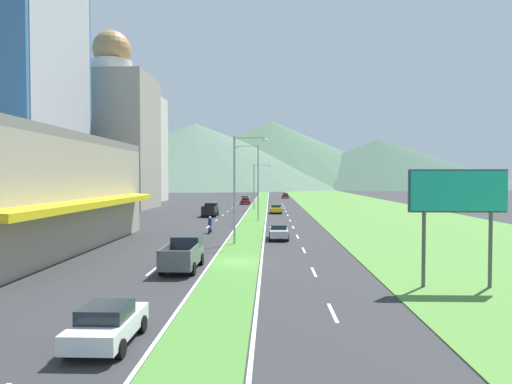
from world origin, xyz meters
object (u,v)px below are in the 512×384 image
(car_0, at_px, (246,201))
(motorcycle_rider, at_px, (210,226))
(car_5, at_px, (245,199))
(pickup_truck_0, at_px, (210,210))
(car_3, at_px, (107,324))
(car_4, at_px, (279,232))
(street_lamp_far, at_px, (256,183))
(billboard_roadside, at_px, (458,197))
(car_2, at_px, (276,209))
(pickup_truck_1, at_px, (183,254))
(street_lamp_mid, at_px, (256,177))
(street_lamp_near, at_px, (238,182))
(car_1, at_px, (285,196))

(car_0, relative_size, motorcycle_rider, 2.20)
(car_5, height_order, pickup_truck_0, pickup_truck_0)
(car_3, bearing_deg, car_4, -13.39)
(street_lamp_far, height_order, billboard_roadside, street_lamp_far)
(car_0, bearing_deg, pickup_truck_0, 173.39)
(car_2, distance_m, car_4, 31.84)
(car_5, bearing_deg, car_4, -173.91)
(street_lamp_far, bearing_deg, billboard_roadside, -78.11)
(car_0, xyz_separation_m, pickup_truck_1, (-0.10, -71.95, 0.23))
(car_3, distance_m, motorcycle_rider, 32.21)
(street_lamp_mid, xyz_separation_m, pickup_truck_0, (-7.18, 7.16, -5.00))
(car_0, xyz_separation_m, pickup_truck_0, (-3.68, -31.80, 0.23))
(billboard_roadside, distance_m, pickup_truck_1, 16.73)
(street_lamp_near, distance_m, motorcycle_rider, 10.12)
(street_lamp_near, distance_m, pickup_truck_0, 30.49)
(car_1, bearing_deg, street_lamp_mid, -5.29)
(street_lamp_mid, distance_m, pickup_truck_1, 33.56)
(street_lamp_far, bearing_deg, street_lamp_mid, -88.43)
(street_lamp_near, bearing_deg, car_4, 44.59)
(car_0, height_order, motorcycle_rider, motorcycle_rider)
(street_lamp_far, height_order, car_2, street_lamp_far)
(car_1, height_order, car_5, car_5)
(billboard_roadside, bearing_deg, car_3, -151.19)
(car_0, relative_size, pickup_truck_1, 0.81)
(billboard_roadside, xyz_separation_m, car_1, (-5.66, 106.06, -4.11))
(car_2, distance_m, pickup_truck_1, 46.57)
(car_1, bearing_deg, motorcycle_rider, -7.40)
(car_3, xyz_separation_m, pickup_truck_0, (-3.45, 53.49, 0.24))
(street_lamp_far, relative_size, motorcycle_rider, 4.21)
(car_3, bearing_deg, car_2, -6.44)
(billboard_roadside, xyz_separation_m, car_4, (-9.15, 18.95, -4.12))
(billboard_roadside, height_order, pickup_truck_1, billboard_roadside)
(street_lamp_near, xyz_separation_m, car_0, (-2.69, 61.27, -4.75))
(billboard_roadside, xyz_separation_m, motorcycle_rider, (-16.38, 23.55, -4.11))
(billboard_roadside, distance_m, car_0, 78.29)
(car_5, bearing_deg, billboard_roadside, -169.07)
(street_lamp_mid, relative_size, car_2, 2.60)
(street_lamp_near, height_order, car_5, street_lamp_near)
(pickup_truck_0, xyz_separation_m, motorcycle_rider, (2.79, -21.29, -0.24))
(street_lamp_far, height_order, car_0, street_lamp_far)
(street_lamp_far, bearing_deg, motorcycle_rider, -95.94)
(billboard_roadside, height_order, car_0, billboard_roadside)
(street_lamp_mid, relative_size, car_0, 2.37)
(street_lamp_near, distance_m, car_0, 61.51)
(car_2, relative_size, motorcycle_rider, 2.00)
(street_lamp_mid, distance_m, pickup_truck_0, 11.31)
(street_lamp_far, height_order, car_1, street_lamp_far)
(car_0, height_order, pickup_truck_1, pickup_truck_1)
(pickup_truck_0, relative_size, pickup_truck_1, 1.00)
(street_lamp_mid, xyz_separation_m, car_5, (-3.96, 44.97, -5.16))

